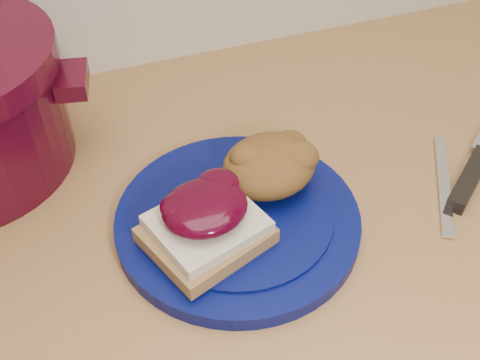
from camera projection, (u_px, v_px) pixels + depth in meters
name	position (u px, v px, depth m)	size (l,w,h in m)	color
plate	(238.00, 220.00, 0.67)	(0.27, 0.27, 0.02)	#050B4B
sandwich	(206.00, 222.00, 0.61)	(0.14, 0.13, 0.06)	olive
stuffing_mound	(269.00, 165.00, 0.67)	(0.11, 0.10, 0.06)	brown
chef_knife	(480.00, 159.00, 0.74)	(0.26, 0.20, 0.02)	black
butter_knife	(444.00, 183.00, 0.72)	(0.17, 0.01, 0.00)	silver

